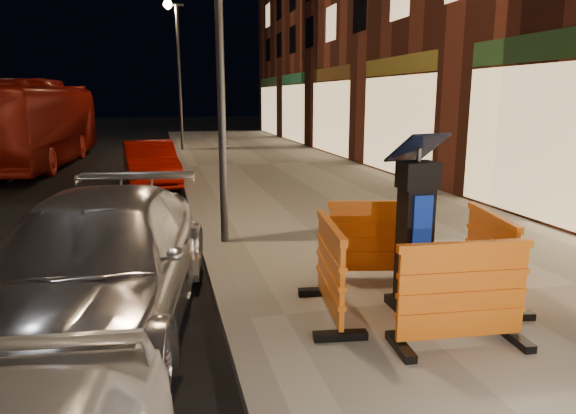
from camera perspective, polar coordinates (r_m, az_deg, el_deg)
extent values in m
plane|color=black|center=(5.56, -5.69, -13.74)|extent=(120.00, 120.00, 0.00)
cube|color=gray|center=(6.61, 21.39, -9.54)|extent=(6.00, 60.00, 0.15)
cube|color=slate|center=(5.53, -5.71, -13.04)|extent=(0.30, 60.00, 0.15)
cube|color=black|center=(5.67, 13.93, -2.23)|extent=(0.66, 0.66, 1.80)
cube|color=orange|center=(5.01, 18.79, -9.25)|extent=(1.33, 0.64, 1.00)
cube|color=orange|center=(6.59, 9.92, -3.61)|extent=(1.37, 0.80, 1.00)
cube|color=orange|center=(5.41, 4.70, -6.98)|extent=(0.70, 1.35, 1.00)
cube|color=orange|center=(6.26, 21.49, -5.15)|extent=(0.78, 1.37, 1.00)
imported|color=silver|center=(5.98, -20.02, -12.54)|extent=(2.70, 5.07, 1.40)
imported|color=#A60F06|center=(14.80, -14.93, 2.33)|extent=(1.68, 3.83, 1.23)
imported|color=maroon|center=(20.46, -26.11, 4.13)|extent=(2.99, 10.76, 2.97)
cylinder|color=#3F3F44|center=(8.05, -7.59, 17.25)|extent=(0.12, 0.12, 6.00)
cylinder|color=#3F3F44|center=(22.99, -11.96, 13.73)|extent=(0.12, 0.12, 6.00)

